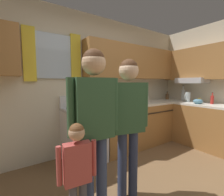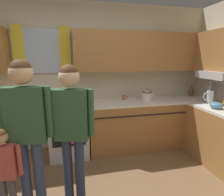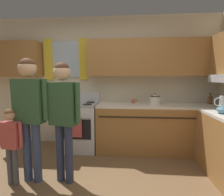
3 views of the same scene
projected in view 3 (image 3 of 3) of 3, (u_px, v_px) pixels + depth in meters
The scene contains 11 objects.
back_wall_unit at pixel (104, 73), 3.50m from camera, with size 4.60×0.42×2.60m.
kitchen_counter_run at pixel (180, 134), 2.93m from camera, with size 2.31×1.79×0.90m.
stove_oven at pixel (81, 125), 3.39m from camera, with size 0.63×0.67×1.10m.
bottle_squat_brown at pixel (210, 100), 3.27m from camera, with size 0.08×0.08×0.21m.
cup_terracotta at pixel (134, 101), 3.38m from camera, with size 0.11×0.07×0.08m.
stovetop_kettle at pixel (155, 100), 3.16m from camera, with size 0.27×0.20×0.21m.
water_pitcher at pixel (223, 103), 2.67m from camera, with size 0.19×0.11×0.22m.
mixing_bowl at pixel (224, 110), 2.38m from camera, with size 0.19×0.19×0.10m.
adult_holding_child at pixel (29, 106), 2.25m from camera, with size 0.51×0.22×1.64m.
adult_in_plaid at pixel (63, 108), 2.24m from camera, with size 0.48×0.24×1.59m.
small_child at pixel (11, 138), 2.21m from camera, with size 0.33×0.13×1.00m.
Camera 3 is at (0.54, -1.69, 1.39)m, focal length 27.83 mm.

